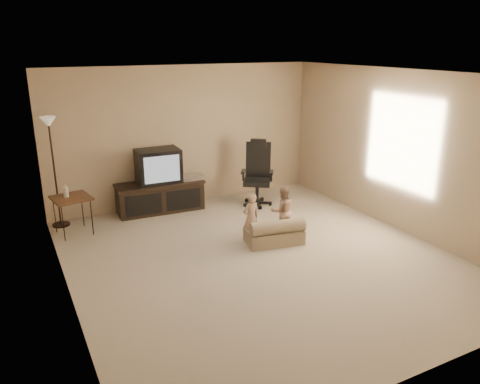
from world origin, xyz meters
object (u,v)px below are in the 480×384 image
object	(u,v)px
tv_stand	(160,186)
toddler_right	(282,211)
office_chair	(257,182)
side_table	(71,198)
toddler_left	(251,218)
floor_lamp	(52,148)
child_sofa	(275,233)

from	to	relation	value
tv_stand	toddler_right	xyz separation A→B (m)	(1.33, -1.93, -0.07)
office_chair	side_table	size ratio (longest dim) A/B	1.46
toddler_left	floor_lamp	bearing A→B (deg)	-44.25
side_table	floor_lamp	size ratio (longest dim) A/B	0.46
office_chair	child_sofa	distance (m)	1.83
office_chair	side_table	bearing A→B (deg)	-147.82
tv_stand	side_table	distance (m)	1.59
side_table	toddler_left	xyz separation A→B (m)	(2.32, -1.54, -0.20)
floor_lamp	toddler_left	xyz separation A→B (m)	(2.47, -1.99, -0.92)
toddler_right	toddler_left	bearing A→B (deg)	13.55
tv_stand	floor_lamp	distance (m)	1.88
tv_stand	child_sofa	bearing A→B (deg)	-61.25
office_chair	toddler_left	size ratio (longest dim) A/B	1.57
side_table	tv_stand	bearing A→B (deg)	14.17
office_chair	toddler_left	world-z (taller)	office_chair
side_table	floor_lamp	xyz separation A→B (m)	(-0.14, 0.45, 0.72)
tv_stand	floor_lamp	xyz separation A→B (m)	(-1.69, 0.06, 0.84)
tv_stand	toddler_right	distance (m)	2.35
tv_stand	toddler_left	world-z (taller)	tv_stand
side_table	floor_lamp	distance (m)	0.86
side_table	toddler_left	size ratio (longest dim) A/B	1.07
side_table	toddler_right	bearing A→B (deg)	-28.23
side_table	child_sofa	world-z (taller)	side_table
tv_stand	toddler_left	bearing A→B (deg)	-65.26
side_table	office_chair	bearing A→B (deg)	-1.56
toddler_left	toddler_right	size ratio (longest dim) A/B	0.96
child_sofa	toddler_right	xyz separation A→B (m)	(0.27, 0.24, 0.23)
side_table	child_sofa	distance (m)	3.18
floor_lamp	toddler_left	bearing A→B (deg)	-38.91
floor_lamp	toddler_right	size ratio (longest dim) A/B	2.26
tv_stand	toddler_left	distance (m)	2.08
tv_stand	office_chair	distance (m)	1.77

